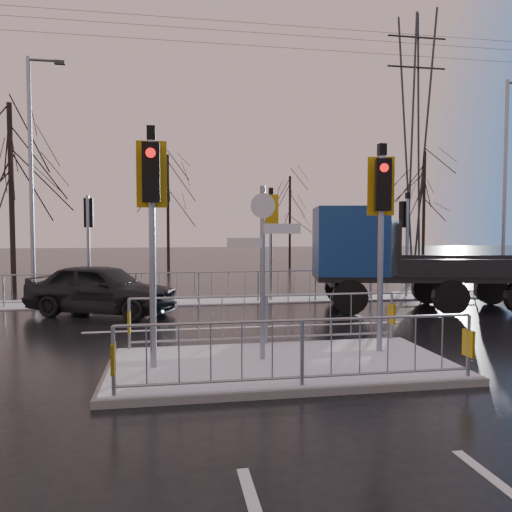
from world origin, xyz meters
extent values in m
plane|color=black|center=(0.00, 0.00, 0.00)|extent=(120.00, 120.00, 0.00)
cube|color=white|center=(0.00, 8.60, 0.02)|extent=(30.00, 2.00, 0.04)
cube|color=silver|center=(0.00, 3.80, 0.00)|extent=(8.00, 0.15, 0.01)
cube|color=slate|center=(0.00, 0.00, 0.06)|extent=(6.00, 3.00, 0.12)
cube|color=white|center=(0.00, 0.00, 0.14)|extent=(5.85, 2.85, 0.03)
cube|color=gold|center=(-2.70, -1.38, 0.67)|extent=(0.05, 0.28, 0.42)
cube|color=gold|center=(2.70, -1.38, 0.67)|extent=(0.05, 0.28, 0.42)
cube|color=gold|center=(-2.70, 1.38, 0.67)|extent=(0.05, 0.28, 0.42)
cube|color=gold|center=(2.70, 1.38, 0.67)|extent=(0.05, 0.28, 0.42)
cylinder|color=gray|center=(-2.20, 0.00, 2.02)|extent=(0.11, 0.11, 3.80)
cube|color=black|center=(-2.20, -0.18, 3.37)|extent=(0.28, 0.22, 0.95)
cylinder|color=red|center=(-2.20, -0.29, 3.67)|extent=(0.16, 0.04, 0.16)
cube|color=#C7990B|center=(-2.20, 0.07, 3.37)|extent=(0.50, 0.03, 1.10)
cube|color=black|center=(-2.20, 0.00, 4.04)|extent=(0.14, 0.14, 0.22)
cylinder|color=gray|center=(2.00, 0.40, 1.97)|extent=(0.11, 0.11, 3.70)
cube|color=black|center=(1.95, 0.23, 3.27)|extent=(0.33, 0.28, 0.95)
cylinder|color=red|center=(1.93, 0.12, 3.57)|extent=(0.16, 0.08, 0.16)
cube|color=#C7990B|center=(2.02, 0.47, 3.27)|extent=(0.49, 0.16, 1.10)
cube|color=black|center=(2.00, 0.40, 3.94)|extent=(0.14, 0.14, 0.22)
cylinder|color=gray|center=(-0.30, 0.20, 1.67)|extent=(0.09, 0.09, 3.10)
cube|color=silver|center=(0.05, 0.20, 2.47)|extent=(0.70, 0.14, 0.18)
cube|color=silver|center=(-0.62, 0.20, 2.22)|extent=(0.62, 0.15, 0.18)
cylinder|color=silver|center=(-0.30, 0.17, 2.87)|extent=(0.44, 0.03, 0.44)
cylinder|color=gray|center=(-4.50, 8.30, 1.79)|extent=(0.11, 0.11, 3.50)
cube|color=black|center=(-4.50, 8.48, 2.99)|extent=(0.28, 0.22, 0.95)
cylinder|color=red|center=(-4.50, 8.59, 3.29)|extent=(0.16, 0.04, 0.16)
cylinder|color=gray|center=(1.50, 8.30, 1.84)|extent=(0.11, 0.11, 3.60)
cube|color=black|center=(1.50, 8.48, 3.09)|extent=(0.28, 0.22, 0.95)
cylinder|color=red|center=(1.50, 8.59, 3.39)|extent=(0.16, 0.04, 0.16)
cube|color=#C7990B|center=(1.50, 8.23, 3.09)|extent=(0.50, 0.03, 1.10)
cube|color=black|center=(1.50, 8.30, 3.76)|extent=(0.14, 0.14, 0.22)
cylinder|color=gray|center=(6.50, 8.30, 1.79)|extent=(0.11, 0.11, 3.50)
cube|color=black|center=(6.45, 8.47, 2.99)|extent=(0.33, 0.28, 0.95)
cylinder|color=red|center=(6.43, 8.58, 3.29)|extent=(0.16, 0.08, 0.16)
cube|color=black|center=(6.50, 8.30, 3.66)|extent=(0.14, 0.14, 0.22)
imported|color=black|center=(-3.85, 6.36, 0.74)|extent=(4.70, 3.42, 1.49)
cylinder|color=black|center=(3.20, 5.17, 0.51)|extent=(1.06, 0.51, 1.02)
cylinder|color=black|center=(3.64, 7.27, 0.51)|extent=(1.06, 0.51, 1.02)
cylinder|color=black|center=(6.00, 4.58, 0.51)|extent=(1.06, 0.51, 1.02)
cylinder|color=black|center=(6.44, 6.68, 0.51)|extent=(1.06, 0.51, 1.02)
cylinder|color=black|center=(8.44, 6.25, 0.51)|extent=(1.06, 0.51, 1.02)
cube|color=black|center=(5.82, 5.71, 1.00)|extent=(7.09, 3.70, 0.16)
cube|color=navy|center=(3.52, 6.20, 2.11)|extent=(2.51, 2.83, 2.05)
cube|color=black|center=(4.49, 6.00, 2.52)|extent=(0.47, 2.01, 1.12)
cube|color=#2D3033|center=(2.92, 6.33, 0.97)|extent=(0.61, 2.33, 0.36)
cube|color=black|center=(6.92, 5.48, 1.15)|extent=(4.91, 3.34, 0.12)
cube|color=black|center=(4.77, 5.94, 1.96)|extent=(0.59, 2.42, 1.53)
cylinder|color=black|center=(-8.00, 12.50, 3.68)|extent=(0.20, 0.20, 7.36)
cylinder|color=black|center=(-2.00, 22.00, 3.45)|extent=(0.19, 0.19, 6.90)
cylinder|color=black|center=(6.00, 24.00, 2.99)|extent=(0.16, 0.16, 5.98)
cylinder|color=black|center=(14.00, 21.00, 3.68)|extent=(0.20, 0.20, 7.36)
cylinder|color=gray|center=(10.50, 8.50, 4.00)|extent=(0.14, 0.14, 8.00)
cylinder|color=gray|center=(-6.50, 9.50, 4.10)|extent=(0.14, 0.14, 8.20)
cylinder|color=gray|center=(-6.00, 9.50, 8.10)|extent=(1.00, 0.10, 0.10)
cube|color=#2D3033|center=(-5.50, 9.50, 8.05)|extent=(0.35, 0.18, 0.12)
cylinder|color=#2D3033|center=(18.60, 30.60, 10.00)|extent=(1.18, 1.18, 19.97)
cylinder|color=#2D3033|center=(17.40, 30.60, 10.00)|extent=(1.18, 1.18, 19.97)
cylinder|color=#2D3033|center=(18.60, 29.40, 10.00)|extent=(1.18, 1.18, 19.97)
cylinder|color=#2D3033|center=(17.40, 29.40, 10.00)|extent=(1.18, 1.18, 19.97)
cylinder|color=#2D3033|center=(18.00, 30.00, 15.60)|extent=(5.00, 0.16, 0.16)
cylinder|color=#2D3033|center=(18.00, 30.00, 18.00)|extent=(5.00, 0.16, 0.16)
cylinder|color=#2D3033|center=(0.00, 30.00, 16.50)|extent=(70.00, 0.03, 0.03)
cylinder|color=#2D3033|center=(0.00, 30.00, 17.50)|extent=(70.00, 0.03, 0.03)
cylinder|color=#2D3033|center=(0.00, 30.00, 18.20)|extent=(70.00, 0.03, 0.03)
camera|label=1|loc=(-1.91, -8.44, 2.46)|focal=35.00mm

